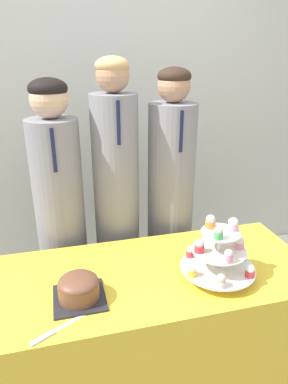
% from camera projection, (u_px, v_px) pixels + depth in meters
% --- Properties ---
extents(wall_back, '(9.00, 0.06, 2.70)m').
position_uv_depth(wall_back, '(101.00, 99.00, 2.51)').
color(wall_back, silver).
rests_on(wall_back, ground_plane).
extents(table, '(1.60, 0.65, 0.72)m').
position_uv_depth(table, '(145.00, 333.00, 1.72)').
color(table, yellow).
rests_on(table, ground_plane).
extents(round_cake, '(0.21, 0.21, 0.11)m').
position_uv_depth(round_cake, '(79.00, 288.00, 1.40)').
color(round_cake, '#232328').
rests_on(round_cake, table).
extents(cake_knife, '(0.29, 0.17, 0.01)m').
position_uv_depth(cake_knife, '(57.00, 330.00, 1.26)').
color(cake_knife, silver).
rests_on(cake_knife, table).
extents(cupcake_stand, '(0.34, 0.34, 0.29)m').
position_uv_depth(cupcake_stand, '(219.00, 252.00, 1.52)').
color(cupcake_stand, silver).
rests_on(cupcake_stand, table).
extents(student_0, '(0.27, 0.28, 1.56)m').
position_uv_depth(student_0, '(61.00, 224.00, 1.96)').
color(student_0, gray).
rests_on(student_0, ground_plane).
extents(student_1, '(0.26, 0.26, 1.65)m').
position_uv_depth(student_1, '(117.00, 211.00, 2.01)').
color(student_1, gray).
rests_on(student_1, ground_plane).
extents(student_2, '(0.28, 0.28, 1.60)m').
position_uv_depth(student_2, '(170.00, 210.00, 2.10)').
color(student_2, gray).
rests_on(student_2, ground_plane).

